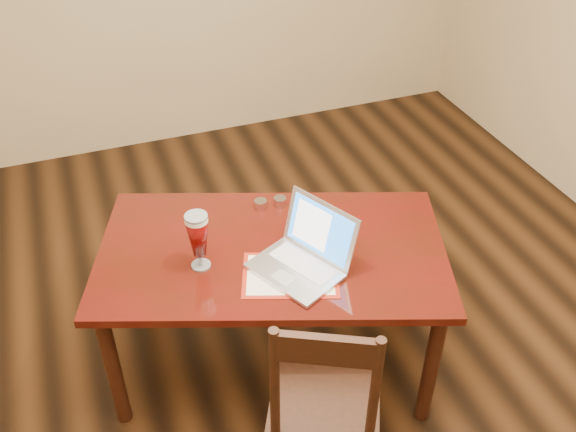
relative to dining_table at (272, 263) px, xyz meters
name	(u,v)px	position (x,y,z in m)	size (l,w,h in m)	color
ground	(300,379)	(0.08, -0.17, -0.63)	(5.00, 5.00, 0.00)	black
room_shell	(306,25)	(0.08, -0.17, 1.13)	(4.51, 5.01, 2.71)	tan
dining_table	(272,263)	(0.00, 0.00, 0.00)	(1.71, 1.31, 0.98)	#470B09
dining_chair	(324,405)	(-0.02, -0.66, -0.17)	(0.56, 0.55, 0.99)	black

